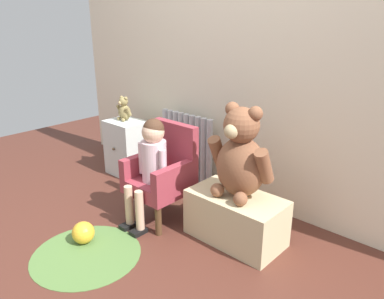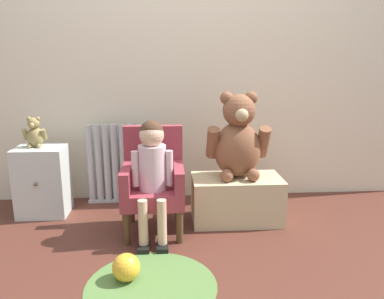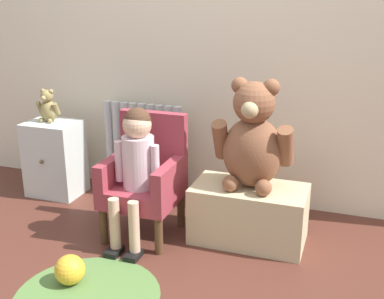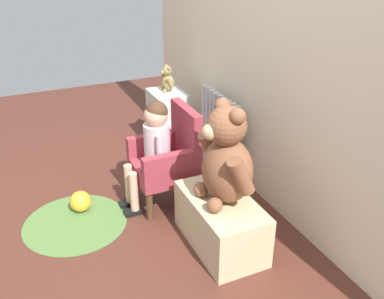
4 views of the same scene
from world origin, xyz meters
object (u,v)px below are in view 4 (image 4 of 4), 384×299
(small_dresser, at_px, (168,120))
(child_armchair, at_px, (170,157))
(toy_ball, at_px, (81,201))
(radiator, at_px, (219,134))
(large_teddy_bear, at_px, (226,160))
(floor_rug, at_px, (75,223))
(child_figure, at_px, (153,140))
(low_bench, at_px, (221,222))
(small_teddy_bear, at_px, (167,80))

(small_dresser, xyz_separation_m, child_armchair, (0.80, -0.30, 0.09))
(small_dresser, bearing_deg, toy_ball, -52.82)
(radiator, relative_size, large_teddy_bear, 1.06)
(radiator, distance_m, child_armchair, 0.56)
(radiator, distance_m, large_teddy_bear, 0.94)
(child_armchair, xyz_separation_m, floor_rug, (0.00, -0.66, -0.33))
(child_armchair, height_order, floor_rug, child_armchair)
(floor_rug, bearing_deg, small_dresser, 130.00)
(small_dresser, xyz_separation_m, large_teddy_bear, (1.36, -0.19, 0.32))
(child_figure, height_order, floor_rug, child_figure)
(child_figure, relative_size, large_teddy_bear, 1.27)
(large_teddy_bear, bearing_deg, floor_rug, -126.09)
(small_dresser, bearing_deg, child_figure, -26.92)
(child_figure, bearing_deg, large_teddy_bear, 21.31)
(low_bench, bearing_deg, small_dresser, 171.44)
(child_figure, xyz_separation_m, floor_rug, (0.00, -0.55, -0.48))
(small_dresser, height_order, child_armchair, child_armchair)
(small_teddy_bear, xyz_separation_m, toy_ball, (0.70, -0.91, -0.52))
(small_dresser, bearing_deg, large_teddy_bear, -7.73)
(child_armchair, bearing_deg, large_teddy_bear, 11.18)
(radiator, xyz_separation_m, child_figure, (0.25, -0.61, 0.18))
(large_teddy_bear, xyz_separation_m, small_teddy_bear, (-1.39, 0.20, 0.02))
(floor_rug, bearing_deg, small_teddy_bear, 130.46)
(radiator, bearing_deg, large_teddy_bear, -25.36)
(low_bench, distance_m, floor_rug, 0.95)
(child_figure, bearing_deg, radiator, 112.31)
(child_figure, distance_m, low_bench, 0.68)
(radiator, relative_size, small_teddy_bear, 2.88)
(small_dresser, bearing_deg, low_bench, -8.56)
(floor_rug, bearing_deg, toy_ball, 152.65)
(radiator, xyz_separation_m, toy_ball, (0.13, -1.09, -0.23))
(child_armchair, distance_m, toy_ball, 0.66)
(large_teddy_bear, bearing_deg, child_armchair, -168.82)
(low_bench, relative_size, toy_ball, 4.26)
(child_armchair, bearing_deg, radiator, 116.56)
(low_bench, xyz_separation_m, large_teddy_bear, (0.00, 0.02, 0.41))
(small_teddy_bear, height_order, floor_rug, small_teddy_bear)
(small_teddy_bear, distance_m, toy_ball, 1.26)
(small_dresser, distance_m, floor_rug, 1.27)
(child_armchair, xyz_separation_m, toy_ball, (-0.12, -0.59, -0.26))
(radiator, height_order, floor_rug, radiator)
(radiator, distance_m, toy_ball, 1.12)
(child_figure, height_order, small_teddy_bear, child_figure)
(low_bench, bearing_deg, radiator, 153.45)
(child_armchair, distance_m, large_teddy_bear, 0.62)
(large_teddy_bear, distance_m, small_teddy_bear, 1.41)
(small_dresser, bearing_deg, radiator, 20.06)
(floor_rug, bearing_deg, radiator, 102.29)
(small_teddy_bear, bearing_deg, small_dresser, -30.91)
(small_dresser, bearing_deg, child_armchair, -20.39)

